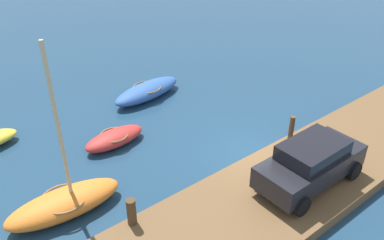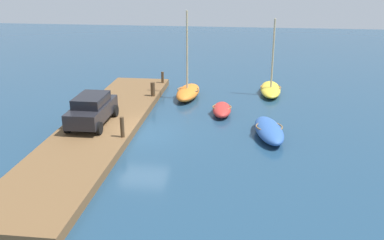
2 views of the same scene
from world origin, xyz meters
TOP-DOWN VIEW (x-y plane):
  - ground_plane at (0.00, 0.00)m, footprint 84.00×84.00m
  - dock_platform at (0.00, -2.28)m, footprint 19.95×3.83m
  - dinghy_red at (-3.69, 3.90)m, footprint 2.59×1.19m
  - rowboat_orange at (-6.81, 1.48)m, footprint 3.75×1.60m
  - rowboat_blue at (-0.44, 6.50)m, footprint 3.96×1.88m
  - mooring_post_mid_west at (-5.60, -0.61)m, footprint 0.28×0.28m
  - mooring_post_mid_east at (1.52, -0.61)m, footprint 0.20×0.20m
  - parked_car at (-0.06, -2.66)m, footprint 3.92×1.85m

SIDE VIEW (x-z plane):
  - ground_plane at x=0.00m, z-range 0.00..0.00m
  - dock_platform at x=0.00m, z-range 0.00..0.42m
  - dinghy_red at x=-3.69m, z-range 0.01..0.60m
  - rowboat_blue at x=-0.44m, z-range 0.01..0.73m
  - rowboat_orange at x=-6.81m, z-range -2.40..3.27m
  - mooring_post_mid_west at x=-5.60m, z-range 0.42..1.30m
  - mooring_post_mid_east at x=1.52m, z-range 0.42..1.45m
  - parked_car at x=-0.06m, z-range 0.46..2.02m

